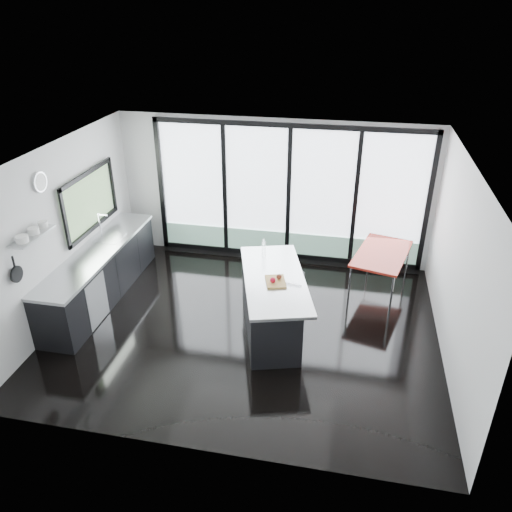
% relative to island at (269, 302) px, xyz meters
% --- Properties ---
extents(floor, '(6.00, 5.00, 0.00)m').
position_rel_island_xyz_m(floor, '(-0.35, -0.12, -0.45)').
color(floor, black).
rests_on(floor, ground).
extents(ceiling, '(6.00, 5.00, 0.00)m').
position_rel_island_xyz_m(ceiling, '(-0.35, -0.12, 2.35)').
color(ceiling, white).
rests_on(ceiling, wall_back).
extents(wall_back, '(6.00, 0.09, 2.80)m').
position_rel_island_xyz_m(wall_back, '(-0.08, 2.35, 0.82)').
color(wall_back, silver).
rests_on(wall_back, ground).
extents(wall_front, '(6.00, 0.00, 2.80)m').
position_rel_island_xyz_m(wall_front, '(-0.35, -2.62, 0.95)').
color(wall_front, silver).
rests_on(wall_front, ground).
extents(wall_left, '(0.26, 5.00, 2.80)m').
position_rel_island_xyz_m(wall_left, '(-3.33, 0.15, 1.11)').
color(wall_left, silver).
rests_on(wall_left, ground).
extents(wall_right, '(0.00, 5.00, 2.80)m').
position_rel_island_xyz_m(wall_right, '(2.65, -0.12, 0.95)').
color(wall_right, silver).
rests_on(wall_right, ground).
extents(counter_cabinets, '(0.69, 3.24, 1.36)m').
position_rel_island_xyz_m(counter_cabinets, '(-3.03, 0.28, 0.01)').
color(counter_cabinets, black).
rests_on(counter_cabinets, floor).
extents(island, '(1.49, 2.36, 1.16)m').
position_rel_island_xyz_m(island, '(0.00, 0.00, 0.00)').
color(island, black).
rests_on(island, floor).
extents(bar_stool_near, '(0.51, 0.51, 0.70)m').
position_rel_island_xyz_m(bar_stool_near, '(0.32, -0.29, -0.10)').
color(bar_stool_near, silver).
rests_on(bar_stool_near, floor).
extents(bar_stool_far, '(0.42, 0.42, 0.63)m').
position_rel_island_xyz_m(bar_stool_far, '(0.36, 0.27, -0.14)').
color(bar_stool_far, silver).
rests_on(bar_stool_far, floor).
extents(red_table, '(1.15, 1.58, 0.76)m').
position_rel_island_xyz_m(red_table, '(1.74, 1.46, -0.07)').
color(red_table, '#A02418').
rests_on(red_table, floor).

